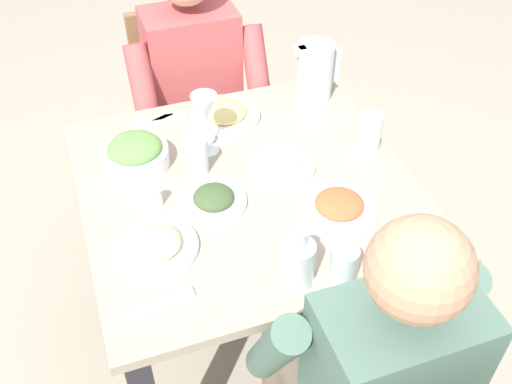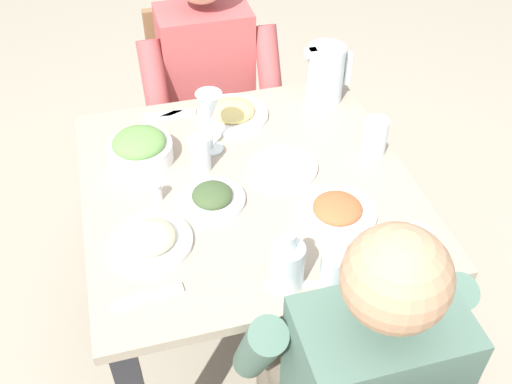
{
  "view_description": "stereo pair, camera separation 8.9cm",
  "coord_description": "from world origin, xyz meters",
  "px_view_note": "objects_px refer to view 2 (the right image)",
  "views": [
    {
      "loc": [
        -0.38,
        -1.18,
        1.85
      ],
      "look_at": [
        0.02,
        -0.03,
        0.73
      ],
      "focal_mm": 41.46,
      "sensor_mm": 36.0,
      "label": 1
    },
    {
      "loc": [
        -0.3,
        -1.2,
        1.85
      ],
      "look_at": [
        0.02,
        -0.03,
        0.73
      ],
      "focal_mm": 41.46,
      "sensor_mm": 36.0,
      "label": 2
    }
  ],
  "objects_px": {
    "water_glass_near_right": "(334,270)",
    "oil_carafe": "(286,267)",
    "water_glass_near_left": "(200,154)",
    "wine_glass": "(210,110)",
    "diner_far": "(213,102)",
    "plate_yoghurt": "(284,165)",
    "salt_shaker": "(157,192)",
    "water_pitcher": "(325,73)",
    "plate_dolmas": "(212,197)",
    "water_glass_by_pitcher": "(375,136)",
    "diner_near": "(348,370)",
    "dining_table": "(248,215)",
    "salad_bowl": "(140,148)",
    "plate_beans": "(151,239)",
    "chair_far": "(204,105)",
    "plate_fries": "(233,112)",
    "water_glass_far_left": "(414,249)",
    "plate_rice_curry": "(337,210)"
  },
  "relations": [
    {
      "from": "water_glass_near_left",
      "to": "wine_glass",
      "type": "height_order",
      "value": "wine_glass"
    },
    {
      "from": "dining_table",
      "to": "plate_dolmas",
      "type": "bearing_deg",
      "value": -156.8
    },
    {
      "from": "dining_table",
      "to": "diner_near",
      "type": "bearing_deg",
      "value": -81.25
    },
    {
      "from": "salad_bowl",
      "to": "diner_near",
      "type": "bearing_deg",
      "value": -64.25
    },
    {
      "from": "dining_table",
      "to": "water_pitcher",
      "type": "distance_m",
      "value": 0.54
    },
    {
      "from": "plate_rice_curry",
      "to": "wine_glass",
      "type": "distance_m",
      "value": 0.46
    },
    {
      "from": "diner_far",
      "to": "chair_far",
      "type": "bearing_deg",
      "value": 90.0
    },
    {
      "from": "diner_far",
      "to": "water_pitcher",
      "type": "relative_size",
      "value": 6.18
    },
    {
      "from": "plate_yoghurt",
      "to": "salad_bowl",
      "type": "bearing_deg",
      "value": 158.74
    },
    {
      "from": "plate_yoghurt",
      "to": "water_glass_near_left",
      "type": "bearing_deg",
      "value": 164.08
    },
    {
      "from": "dining_table",
      "to": "water_glass_far_left",
      "type": "relative_size",
      "value": 8.46
    },
    {
      "from": "diner_far",
      "to": "wine_glass",
      "type": "bearing_deg",
      "value": -101.58
    },
    {
      "from": "water_pitcher",
      "to": "water_glass_near_right",
      "type": "bearing_deg",
      "value": -108.26
    },
    {
      "from": "dining_table",
      "to": "plate_rice_curry",
      "type": "height_order",
      "value": "plate_rice_curry"
    },
    {
      "from": "plate_yoghurt",
      "to": "salt_shaker",
      "type": "distance_m",
      "value": 0.37
    },
    {
      "from": "chair_far",
      "to": "water_glass_near_left",
      "type": "relative_size",
      "value": 8.07
    },
    {
      "from": "plate_rice_curry",
      "to": "plate_yoghurt",
      "type": "distance_m",
      "value": 0.23
    },
    {
      "from": "dining_table",
      "to": "wine_glass",
      "type": "relative_size",
      "value": 4.65
    },
    {
      "from": "diner_far",
      "to": "water_glass_by_pitcher",
      "type": "bearing_deg",
      "value": -54.17
    },
    {
      "from": "diner_far",
      "to": "plate_fries",
      "type": "bearing_deg",
      "value": -85.44
    },
    {
      "from": "salad_bowl",
      "to": "water_glass_near_left",
      "type": "height_order",
      "value": "water_glass_near_left"
    },
    {
      "from": "diner_far",
      "to": "water_pitcher",
      "type": "height_order",
      "value": "diner_far"
    },
    {
      "from": "diner_near",
      "to": "water_glass_near_right",
      "type": "distance_m",
      "value": 0.23
    },
    {
      "from": "diner_far",
      "to": "water_glass_far_left",
      "type": "xyz_separation_m",
      "value": [
        0.29,
        -0.96,
        0.15
      ]
    },
    {
      "from": "plate_fries",
      "to": "water_glass_by_pitcher",
      "type": "xyz_separation_m",
      "value": [
        0.36,
        -0.28,
        0.04
      ]
    },
    {
      "from": "dining_table",
      "to": "plate_beans",
      "type": "bearing_deg",
      "value": -151.26
    },
    {
      "from": "water_glass_near_left",
      "to": "wine_glass",
      "type": "distance_m",
      "value": 0.13
    },
    {
      "from": "water_glass_near_left",
      "to": "water_glass_by_pitcher",
      "type": "bearing_deg",
      "value": -6.4
    },
    {
      "from": "chair_far",
      "to": "water_glass_near_left",
      "type": "xyz_separation_m",
      "value": [
        -0.13,
        -0.67,
        0.3
      ]
    },
    {
      "from": "plate_fries",
      "to": "chair_far",
      "type": "bearing_deg",
      "value": 92.47
    },
    {
      "from": "water_pitcher",
      "to": "plate_dolmas",
      "type": "relative_size",
      "value": 1.07
    },
    {
      "from": "plate_beans",
      "to": "water_glass_by_pitcher",
      "type": "relative_size",
      "value": 1.83
    },
    {
      "from": "plate_rice_curry",
      "to": "water_glass_near_left",
      "type": "bearing_deg",
      "value": 138.17
    },
    {
      "from": "diner_near",
      "to": "water_glass_by_pitcher",
      "type": "distance_m",
      "value": 0.7
    },
    {
      "from": "wine_glass",
      "to": "water_glass_by_pitcher",
      "type": "bearing_deg",
      "value": -16.61
    },
    {
      "from": "water_pitcher",
      "to": "oil_carafe",
      "type": "height_order",
      "value": "water_pitcher"
    },
    {
      "from": "water_glass_near_right",
      "to": "oil_carafe",
      "type": "bearing_deg",
      "value": 163.92
    },
    {
      "from": "diner_near",
      "to": "plate_dolmas",
      "type": "height_order",
      "value": "diner_near"
    },
    {
      "from": "plate_beans",
      "to": "water_glass_far_left",
      "type": "xyz_separation_m",
      "value": [
        0.6,
        -0.23,
        0.04
      ]
    },
    {
      "from": "chair_far",
      "to": "plate_beans",
      "type": "distance_m",
      "value": 1.02
    },
    {
      "from": "water_pitcher",
      "to": "plate_dolmas",
      "type": "xyz_separation_m",
      "value": [
        -0.46,
        -0.4,
        -0.08
      ]
    },
    {
      "from": "oil_carafe",
      "to": "wine_glass",
      "type": "bearing_deg",
      "value": 96.59
    },
    {
      "from": "salad_bowl",
      "to": "water_glass_near_right",
      "type": "distance_m",
      "value": 0.69
    },
    {
      "from": "plate_dolmas",
      "to": "water_glass_near_right",
      "type": "bearing_deg",
      "value": -58.36
    },
    {
      "from": "diner_near",
      "to": "plate_dolmas",
      "type": "relative_size",
      "value": 6.59
    },
    {
      "from": "plate_beans",
      "to": "plate_dolmas",
      "type": "xyz_separation_m",
      "value": [
        0.18,
        0.11,
        -0.0
      ]
    },
    {
      "from": "chair_far",
      "to": "wine_glass",
      "type": "bearing_deg",
      "value": -97.65
    },
    {
      "from": "diner_near",
      "to": "plate_beans",
      "type": "relative_size",
      "value": 5.61
    },
    {
      "from": "plate_beans",
      "to": "wine_glass",
      "type": "xyz_separation_m",
      "value": [
        0.23,
        0.34,
        0.12
      ]
    },
    {
      "from": "chair_far",
      "to": "plate_yoghurt",
      "type": "xyz_separation_m",
      "value": [
        0.1,
        -0.74,
        0.26
      ]
    }
  ]
}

